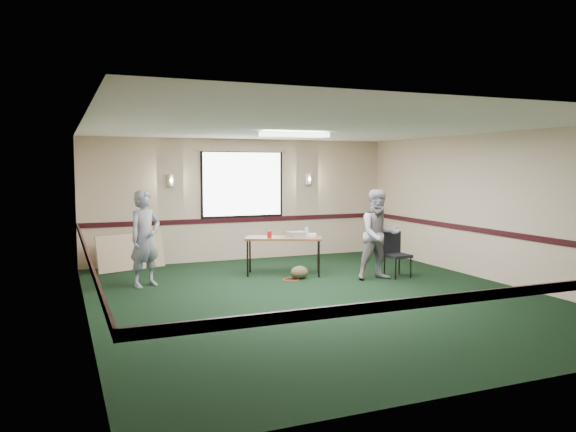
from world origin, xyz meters
name	(u,v)px	position (x,y,z in m)	size (l,w,h in m)	color
ground	(319,297)	(0.00, 0.00, 0.00)	(8.00, 8.00, 0.00)	black
room_shell	(272,193)	(0.00, 2.12, 1.58)	(8.00, 8.02, 8.00)	#CCAB93
folding_table	(284,240)	(0.17, 1.95, 0.68)	(1.58, 1.13, 0.73)	brown
projector	(297,234)	(0.40, 1.83, 0.79)	(0.32, 0.27, 0.11)	#92929A
game_console	(311,235)	(0.74, 1.91, 0.76)	(0.19, 0.15, 0.05)	silver
red_cup	(270,234)	(-0.12, 1.94, 0.80)	(0.09, 0.09, 0.13)	#A8100B
water_bottle	(307,232)	(0.56, 1.71, 0.84)	(0.06, 0.06, 0.20)	#91D4EE
duffel_bag	(299,272)	(0.30, 1.47, 0.12)	(0.34, 0.26, 0.24)	#464028
cable_coil	(291,280)	(0.10, 1.41, 0.01)	(0.30, 0.30, 0.01)	red
folded_table	(131,252)	(-2.49, 3.60, 0.37)	(1.43, 0.06, 0.73)	tan
conference_chair	(395,251)	(2.06, 0.97, 0.50)	(0.44, 0.46, 0.85)	black
person_left	(145,239)	(-2.45, 1.89, 0.84)	(0.61, 0.40, 1.68)	#3D4886
person_right	(379,235)	(1.64, 0.87, 0.84)	(0.81, 0.63, 1.67)	#798CBC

